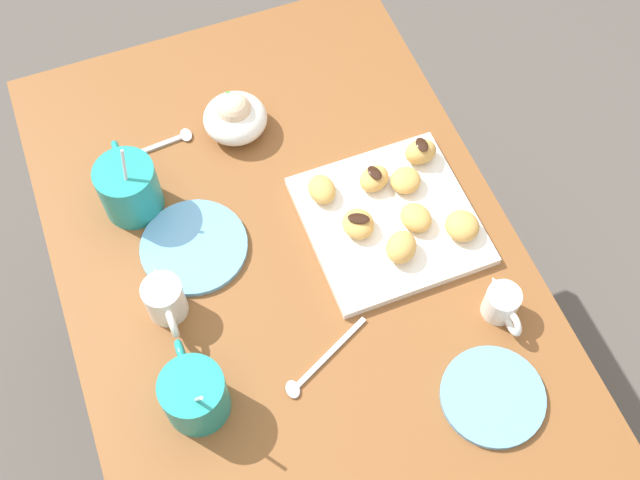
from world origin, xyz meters
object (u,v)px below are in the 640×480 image
(beignet_1, at_px, (462,226))
(beignet_2, at_px, (359,226))
(saucer_sky_left, at_px, (493,396))
(dining_table, at_px, (293,297))
(ice_cream_bowl, at_px, (236,116))
(saucer_sky_right, at_px, (194,247))
(coffee_mug_teal_left, at_px, (194,393))
(beignet_7, at_px, (401,247))
(coffee_mug_teal_right, at_px, (128,186))
(cream_pitcher_white, at_px, (165,299))
(pastry_plate_square, at_px, (390,220))
(beignet_3, at_px, (421,152))
(beignet_6, at_px, (322,189))
(beignet_4, at_px, (416,218))
(chocolate_sauce_pitcher, at_px, (502,303))
(beignet_0, at_px, (406,180))
(beignet_5, at_px, (374,179))

(beignet_1, xyz_separation_m, beignet_2, (0.06, 0.15, -0.00))
(saucer_sky_left, bearing_deg, dining_table, 31.08)
(ice_cream_bowl, bearing_deg, dining_table, 179.75)
(saucer_sky_right, xyz_separation_m, beignet_2, (-0.07, -0.25, 0.03))
(coffee_mug_teal_left, bearing_deg, beignet_7, -72.63)
(coffee_mug_teal_right, distance_m, cream_pitcher_white, 0.20)
(cream_pitcher_white, distance_m, saucer_sky_left, 0.49)
(pastry_plate_square, distance_m, saucer_sky_right, 0.31)
(pastry_plate_square, xyz_separation_m, beignet_3, (0.09, -0.09, 0.03))
(beignet_6, bearing_deg, beignet_1, -128.47)
(saucer_sky_left, bearing_deg, beignet_6, 15.00)
(pastry_plate_square, relative_size, coffee_mug_teal_left, 1.93)
(cream_pitcher_white, xyz_separation_m, beignet_4, (-0.00, -0.41, -0.01))
(dining_table, height_order, beignet_1, beignet_1)
(pastry_plate_square, distance_m, beignet_4, 0.05)
(coffee_mug_teal_right, height_order, cream_pitcher_white, coffee_mug_teal_right)
(saucer_sky_left, xyz_separation_m, beignet_3, (0.41, -0.07, 0.03))
(coffee_mug_teal_left, height_order, saucer_sky_right, coffee_mug_teal_left)
(beignet_4, bearing_deg, beignet_3, -27.83)
(chocolate_sauce_pitcher, relative_size, saucer_sky_right, 0.54)
(coffee_mug_teal_left, distance_m, ice_cream_bowl, 0.49)
(cream_pitcher_white, height_order, beignet_0, cream_pitcher_white)
(beignet_3, bearing_deg, saucer_sky_left, 170.22)
(cream_pitcher_white, bearing_deg, chocolate_sauce_pitcher, -111.22)
(chocolate_sauce_pitcher, relative_size, beignet_6, 1.68)
(beignet_2, relative_size, beignet_3, 1.02)
(dining_table, distance_m, beignet_6, 0.21)
(saucer_sky_left, xyz_separation_m, beignet_5, (0.39, 0.02, 0.03))
(saucer_sky_left, relative_size, beignet_1, 2.74)
(chocolate_sauce_pitcher, bearing_deg, beignet_5, 18.56)
(beignet_3, bearing_deg, beignet_7, 146.06)
(saucer_sky_right, bearing_deg, coffee_mug_teal_right, 30.30)
(beignet_0, height_order, beignet_2, beignet_2)
(beignet_3, bearing_deg, pastry_plate_square, 133.83)
(ice_cream_bowl, xyz_separation_m, beignet_4, (-0.29, -0.20, -0.00))
(beignet_3, relative_size, beignet_6, 0.98)
(coffee_mug_teal_left, height_order, beignet_5, coffee_mug_teal_left)
(beignet_6, bearing_deg, beignet_4, -130.89)
(beignet_6, xyz_separation_m, beignet_7, (-0.14, -0.07, 0.00))
(coffee_mug_teal_left, distance_m, coffee_mug_teal_right, 0.36)
(coffee_mug_teal_left, bearing_deg, beignet_3, -60.25)
(beignet_4, bearing_deg, saucer_sky_right, 75.07)
(beignet_0, bearing_deg, saucer_sky_right, 86.77)
(pastry_plate_square, bearing_deg, beignet_4, -123.93)
(dining_table, distance_m, pastry_plate_square, 0.23)
(dining_table, height_order, ice_cream_bowl, ice_cream_bowl)
(coffee_mug_teal_right, xyz_separation_m, beignet_3, (-0.09, -0.46, -0.02))
(ice_cream_bowl, distance_m, beignet_2, 0.29)
(beignet_7, bearing_deg, dining_table, 68.09)
(chocolate_sauce_pitcher, relative_size, saucer_sky_left, 0.61)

